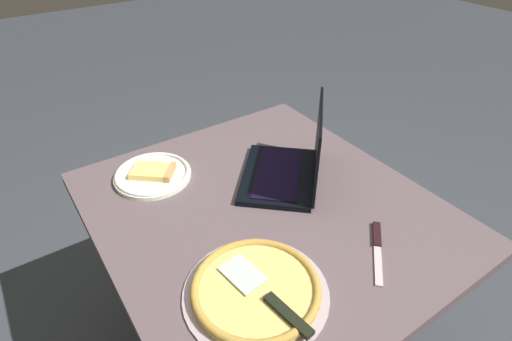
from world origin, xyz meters
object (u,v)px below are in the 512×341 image
(dining_table, at_px, (265,228))
(pizza_plate, at_px, (153,174))
(pizza_tray, at_px, (256,289))
(table_knife, at_px, (377,246))
(laptop, at_px, (292,165))

(dining_table, bearing_deg, pizza_plate, -145.96)
(pizza_plate, height_order, pizza_tray, pizza_plate)
(dining_table, height_order, pizza_plate, pizza_plate)
(dining_table, distance_m, pizza_tray, 0.33)
(pizza_tray, distance_m, table_knife, 0.35)
(pizza_tray, relative_size, table_knife, 1.99)
(pizza_plate, distance_m, table_knife, 0.71)
(laptop, relative_size, table_knife, 2.28)
(dining_table, height_order, pizza_tray, pizza_tray)
(dining_table, height_order, laptop, laptop)
(pizza_plate, height_order, table_knife, pizza_plate)
(dining_table, distance_m, pizza_plate, 0.40)
(laptop, height_order, pizza_tray, laptop)
(pizza_plate, bearing_deg, pizza_tray, 1.93)
(laptop, relative_size, pizza_plate, 1.59)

